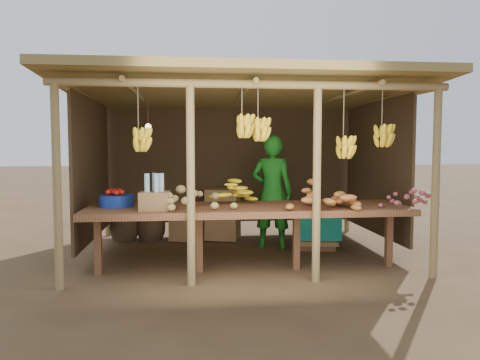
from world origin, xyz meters
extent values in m
plane|color=brown|center=(0.00, 0.00, 0.00)|extent=(60.00, 60.00, 0.00)
cylinder|color=olive|center=(-2.10, -1.50, 1.10)|extent=(0.09, 0.09, 2.20)
cylinder|color=olive|center=(2.10, -1.50, 1.10)|extent=(0.09, 0.09, 2.20)
cylinder|color=olive|center=(-2.10, 1.50, 1.10)|extent=(0.09, 0.09, 2.20)
cylinder|color=olive|center=(2.10, 1.50, 1.10)|extent=(0.09, 0.09, 2.20)
cylinder|color=olive|center=(-0.70, -1.50, 1.10)|extent=(0.09, 0.09, 2.20)
cylinder|color=olive|center=(0.70, -1.50, 1.10)|extent=(0.09, 0.09, 2.20)
cylinder|color=olive|center=(0.00, -1.50, 2.20)|extent=(4.40, 0.09, 0.09)
cylinder|color=olive|center=(0.00, 1.50, 2.20)|extent=(4.40, 0.09, 0.09)
cube|color=olive|center=(0.00, 0.00, 2.29)|extent=(4.70, 3.50, 0.28)
cube|color=#493722|center=(0.00, 1.48, 1.21)|extent=(4.20, 0.04, 1.98)
cube|color=#493722|center=(-2.08, 0.20, 1.21)|extent=(0.04, 2.40, 1.98)
cube|color=#493722|center=(2.08, 0.20, 1.21)|extent=(0.04, 2.40, 1.98)
cube|color=brown|center=(0.00, -0.95, 0.76)|extent=(3.90, 1.05, 0.08)
cube|color=brown|center=(-1.80, -0.95, 0.36)|extent=(0.08, 0.08, 0.72)
cube|color=brown|center=(-0.60, -0.95, 0.36)|extent=(0.08, 0.08, 0.72)
cube|color=brown|center=(0.60, -0.95, 0.36)|extent=(0.08, 0.08, 0.72)
cube|color=brown|center=(1.80, -0.95, 0.36)|extent=(0.08, 0.08, 0.72)
cylinder|color=navy|center=(-1.59, -0.82, 0.87)|extent=(0.41, 0.41, 0.14)
cube|color=olive|center=(-1.11, -1.19, 0.91)|extent=(0.35, 0.28, 0.21)
imported|color=#19741D|center=(0.51, 0.29, 0.84)|extent=(0.70, 0.56, 1.69)
cube|color=brown|center=(1.14, 0.20, 0.27)|extent=(0.66, 0.58, 0.54)
cube|color=#0D927E|center=(1.14, 0.20, 0.57)|extent=(0.73, 0.66, 0.05)
cube|color=olive|center=(-0.18, 0.92, 0.23)|extent=(0.62, 0.55, 0.41)
cube|color=olive|center=(-0.18, 0.92, 0.63)|extent=(0.62, 0.55, 0.41)
cube|color=olive|center=(-0.74, 0.92, 0.23)|extent=(0.62, 0.55, 0.41)
ellipsoid|color=#493722|center=(-1.76, 1.04, 0.27)|extent=(0.46, 0.46, 0.63)
ellipsoid|color=#493722|center=(-1.34, 1.04, 0.27)|extent=(0.46, 0.46, 0.63)
camera|label=1|loc=(-0.71, -6.57, 1.54)|focal=35.00mm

